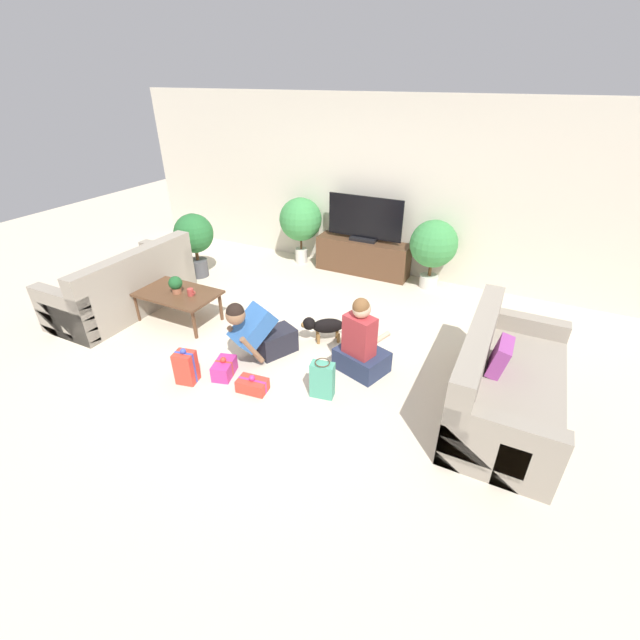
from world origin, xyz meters
TOP-DOWN VIEW (x-y plane):
  - ground_plane at (0.00, 0.00)m, footprint 16.00×16.00m
  - wall_back at (0.00, 2.63)m, footprint 8.40×0.06m
  - sofa_left at (-2.40, -0.21)m, footprint 0.89×1.88m
  - sofa_right at (2.41, -0.11)m, footprint 0.89×1.88m
  - coffee_table at (-1.54, -0.14)m, footprint 1.08×0.63m
  - tv_console at (0.02, 2.37)m, footprint 1.49×0.38m
  - tv at (0.02, 2.37)m, footprint 1.19×0.20m
  - potted_plant_back_left at (-1.08, 2.32)m, footprint 0.69×0.69m
  - potted_plant_back_right at (1.12, 2.32)m, footprint 0.69×0.69m
  - potted_plant_corner_left at (-2.26, 1.08)m, footprint 0.59×0.59m
  - person_kneeling at (-0.11, -0.39)m, footprint 0.61×0.81m
  - person_sitting at (0.98, -0.11)m, footprint 0.62×0.58m
  - dog at (0.36, 0.24)m, footprint 0.51×0.37m
  - gift_box_a at (-0.57, -1.10)m, footprint 0.23×0.21m
  - gift_box_b at (0.13, -0.92)m, footprint 0.32×0.22m
  - gift_box_c at (-0.29, -0.84)m, footprint 0.26×0.35m
  - gift_bag_a at (0.80, -0.67)m, footprint 0.25×0.17m
  - mug at (-1.30, -0.13)m, footprint 0.12×0.08m
  - tabletop_plant at (-1.50, -0.16)m, footprint 0.17×0.17m

SIDE VIEW (x-z plane):
  - ground_plane at x=0.00m, z-range 0.00..0.00m
  - gift_box_b at x=0.13m, z-range -0.03..0.16m
  - gift_box_c at x=-0.29m, z-range -0.03..0.20m
  - gift_box_a at x=-0.57m, z-range -0.03..0.39m
  - gift_bag_a at x=0.80m, z-range -0.01..0.40m
  - dog at x=0.36m, z-range 0.05..0.38m
  - tv_console at x=0.02m, z-range 0.00..0.54m
  - sofa_right at x=2.41m, z-range -0.13..0.73m
  - sofa_left at x=-2.40m, z-range -0.12..0.74m
  - person_sitting at x=0.98m, z-range -0.13..0.77m
  - person_kneeling at x=-0.11m, z-range -0.04..0.74m
  - coffee_table at x=-1.54m, z-range 0.16..0.58m
  - mug at x=-1.30m, z-range 0.41..0.50m
  - tabletop_plant at x=-1.50m, z-range 0.42..0.65m
  - potted_plant_corner_left at x=-2.26m, z-range 0.15..1.15m
  - potted_plant_back_right at x=1.12m, z-range 0.14..1.17m
  - potted_plant_back_left at x=-1.08m, z-range 0.18..1.27m
  - tv at x=0.02m, z-range 0.51..1.19m
  - wall_back at x=0.00m, z-range 0.00..2.60m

